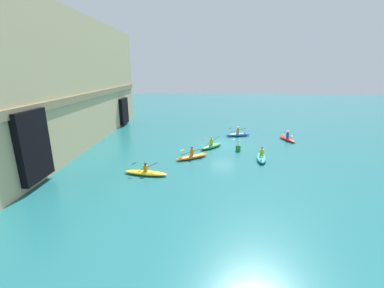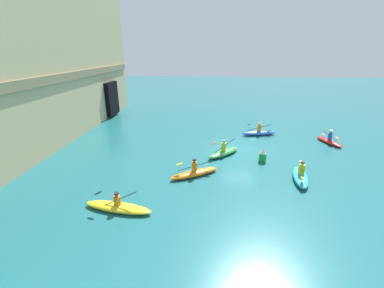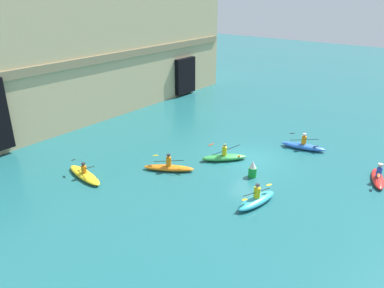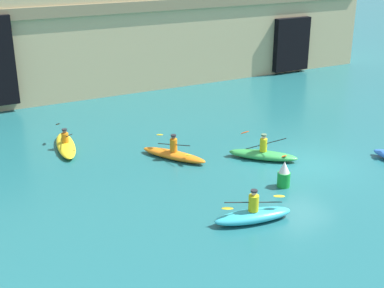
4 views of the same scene
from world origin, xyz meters
name	(u,v)px [view 4 (image 4 of 4)]	position (x,y,z in m)	size (l,w,h in m)	color
ground_plane	(304,164)	(0.00, 0.00, 0.00)	(120.00, 120.00, 0.00)	#1E6066
kayak_cyan	(253,215)	(-4.84, -3.13, 0.26)	(2.97, 1.30, 1.22)	#33B2C6
kayak_green	(263,154)	(-1.26, 1.35, 0.24)	(2.76, 2.73, 1.24)	green
kayak_yellow	(66,145)	(-8.70, 6.78, 0.19)	(1.39, 3.58, 1.09)	yellow
kayak_orange	(174,154)	(-4.76, 3.29, 0.23)	(2.30, 3.15, 1.15)	orange
marker_buoy	(284,175)	(-2.17, -1.36, 0.50)	(0.52, 0.52, 1.08)	green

